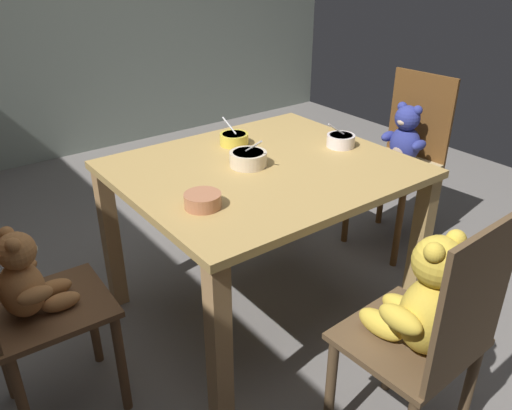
% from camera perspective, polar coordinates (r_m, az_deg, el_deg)
% --- Properties ---
extents(ground_plane, '(5.20, 5.20, 0.04)m').
position_cam_1_polar(ground_plane, '(2.57, 0.68, -11.40)').
color(ground_plane, slate).
extents(dining_table, '(1.16, 1.00, 0.74)m').
position_cam_1_polar(dining_table, '(2.22, 0.77, 1.72)').
color(dining_table, tan).
rests_on(dining_table, ground_plane).
extents(teddy_chair_near_front, '(0.42, 0.39, 0.93)m').
position_cam_1_polar(teddy_chair_near_front, '(1.67, 18.32, -11.44)').
color(teddy_chair_near_front, brown).
rests_on(teddy_chair_near_front, ground_plane).
extents(teddy_chair_near_left, '(0.41, 0.38, 0.91)m').
position_cam_1_polar(teddy_chair_near_left, '(1.90, -23.83, -9.04)').
color(teddy_chair_near_left, brown).
rests_on(teddy_chair_near_left, ground_plane).
extents(teddy_chair_near_right, '(0.43, 0.44, 0.96)m').
position_cam_1_polar(teddy_chair_near_right, '(2.95, 15.74, 5.51)').
color(teddy_chair_near_right, brown).
rests_on(teddy_chair_near_right, ground_plane).
extents(porridge_bowl_yellow_far_center, '(0.13, 0.14, 0.12)m').
position_cam_1_polar(porridge_bowl_yellow_far_center, '(2.41, -2.42, 7.29)').
color(porridge_bowl_yellow_far_center, yellow).
rests_on(porridge_bowl_yellow_far_center, dining_table).
extents(porridge_bowl_cream_center, '(0.16, 0.17, 0.14)m').
position_cam_1_polar(porridge_bowl_cream_center, '(2.17, -0.86, 5.13)').
color(porridge_bowl_cream_center, beige).
rests_on(porridge_bowl_cream_center, dining_table).
extents(porridge_bowl_white_near_right, '(0.14, 0.13, 0.12)m').
position_cam_1_polar(porridge_bowl_white_near_right, '(2.41, 9.31, 7.05)').
color(porridge_bowl_white_near_right, white).
rests_on(porridge_bowl_white_near_right, dining_table).
extents(porridge_bowl_terracotta_near_left, '(0.13, 0.13, 0.05)m').
position_cam_1_polar(porridge_bowl_terracotta_near_left, '(1.83, -5.89, 0.54)').
color(porridge_bowl_terracotta_near_left, '#B87350').
rests_on(porridge_bowl_terracotta_near_left, dining_table).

